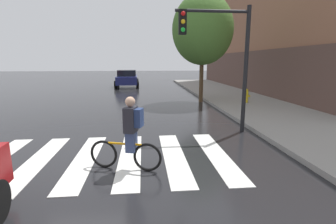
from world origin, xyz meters
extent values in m
plane|color=black|center=(0.00, 0.00, 0.00)|extent=(120.00, 120.00, 0.00)
cube|color=silver|center=(-0.94, 0.00, 0.01)|extent=(0.55, 3.64, 0.01)
cube|color=silver|center=(0.20, 0.00, 0.01)|extent=(0.55, 3.64, 0.01)
cube|color=silver|center=(1.34, 0.00, 0.01)|extent=(0.55, 3.64, 0.01)
cube|color=silver|center=(2.47, 0.00, 0.01)|extent=(0.55, 3.64, 0.01)
cube|color=silver|center=(3.61, 0.00, 0.01)|extent=(0.55, 3.64, 0.01)
cube|color=navy|center=(0.16, 18.45, 0.71)|extent=(2.04, 4.76, 0.72)
cube|color=black|center=(0.16, 18.30, 1.35)|extent=(1.76, 2.30, 0.56)
cylinder|color=black|center=(-0.87, 19.93, 0.35)|extent=(0.27, 0.70, 0.70)
cylinder|color=black|center=(1.10, 19.99, 0.35)|extent=(0.27, 0.70, 0.70)
cylinder|color=black|center=(-0.78, 16.92, 0.35)|extent=(0.27, 0.70, 0.70)
cylinder|color=black|center=(1.19, 16.98, 0.35)|extent=(0.27, 0.70, 0.70)
torus|color=black|center=(1.77, -0.85, 0.33)|extent=(0.65, 0.25, 0.66)
torus|color=black|center=(0.77, -0.55, 0.33)|extent=(0.65, 0.25, 0.66)
cylinder|color=orange|center=(1.27, -0.70, 0.61)|extent=(0.87, 0.31, 0.05)
cylinder|color=orange|center=(1.42, -0.75, 0.68)|extent=(0.04, 0.04, 0.45)
cube|color=#384772|center=(1.42, -0.75, 0.73)|extent=(0.27, 0.33, 0.56)
cube|color=#26262D|center=(1.42, -0.75, 1.18)|extent=(0.33, 0.41, 0.56)
sphere|color=tan|center=(1.42, -0.75, 1.58)|extent=(0.22, 0.22, 0.22)
cube|color=navy|center=(1.59, -0.80, 1.23)|extent=(0.23, 0.31, 0.40)
cylinder|color=black|center=(5.14, 2.06, 2.10)|extent=(0.14, 0.14, 4.20)
cylinder|color=black|center=(3.94, 2.06, 4.00)|extent=(2.40, 0.10, 0.10)
cube|color=black|center=(2.98, 2.06, 3.65)|extent=(0.24, 0.20, 0.76)
sphere|color=red|center=(2.98, 1.95, 3.89)|extent=(0.14, 0.14, 0.14)
sphere|color=gold|center=(2.98, 1.95, 3.65)|extent=(0.14, 0.14, 0.14)
sphere|color=green|center=(2.98, 1.95, 3.41)|extent=(0.14, 0.14, 0.14)
cylinder|color=gold|center=(7.49, 7.36, 0.47)|extent=(0.22, 0.22, 0.65)
sphere|color=gold|center=(7.49, 7.36, 0.84)|extent=(0.18, 0.18, 0.18)
cylinder|color=gold|center=(7.65, 7.36, 0.51)|extent=(0.12, 0.09, 0.09)
cylinder|color=#4C3823|center=(5.18, 8.67, 1.42)|extent=(0.24, 0.24, 2.83)
ellipsoid|color=#47722D|center=(5.18, 8.67, 4.24)|extent=(3.52, 3.52, 4.05)
cube|color=brown|center=(17.87, 13.81, 1.60)|extent=(15.95, 24.22, 3.20)
camera|label=1|loc=(1.71, -6.17, 2.44)|focal=26.81mm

